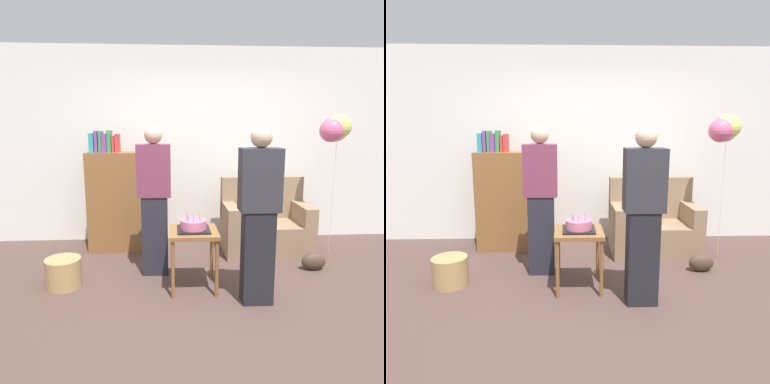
% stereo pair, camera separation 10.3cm
% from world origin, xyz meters
% --- Properties ---
extents(ground_plane, '(8.00, 8.00, 0.00)m').
position_xyz_m(ground_plane, '(0.00, 0.00, 0.00)').
color(ground_plane, '#4C3833').
extents(wall_back, '(6.00, 0.10, 2.70)m').
position_xyz_m(wall_back, '(0.00, 2.05, 1.35)').
color(wall_back, silver).
rests_on(wall_back, ground_plane).
extents(couch, '(1.10, 0.70, 0.96)m').
position_xyz_m(couch, '(0.77, 1.42, 0.34)').
color(couch, '#8C7054').
rests_on(couch, ground_plane).
extents(bookshelf, '(0.80, 0.36, 1.57)m').
position_xyz_m(bookshelf, '(-1.14, 1.58, 0.68)').
color(bookshelf, brown).
rests_on(bookshelf, ground_plane).
extents(side_table, '(0.48, 0.48, 0.61)m').
position_xyz_m(side_table, '(-0.24, 0.36, 0.52)').
color(side_table, brown).
rests_on(side_table, ground_plane).
extents(birthday_cake, '(0.32, 0.32, 0.17)m').
position_xyz_m(birthday_cake, '(-0.24, 0.36, 0.66)').
color(birthday_cake, black).
rests_on(birthday_cake, side_table).
extents(person_blowing_candles, '(0.36, 0.22, 1.63)m').
position_xyz_m(person_blowing_candles, '(-0.64, 0.77, 0.83)').
color(person_blowing_candles, '#23232D').
rests_on(person_blowing_candles, ground_plane).
extents(person_holding_cake, '(0.36, 0.22, 1.63)m').
position_xyz_m(person_holding_cake, '(0.33, 0.04, 0.83)').
color(person_holding_cake, black).
rests_on(person_holding_cake, ground_plane).
extents(wicker_basket, '(0.36, 0.36, 0.30)m').
position_xyz_m(wicker_basket, '(-1.56, 0.47, 0.15)').
color(wicker_basket, '#A88451').
rests_on(wicker_basket, ground_plane).
extents(handbag, '(0.28, 0.14, 0.20)m').
position_xyz_m(handbag, '(1.17, 0.73, 0.10)').
color(handbag, '#473328').
rests_on(handbag, ground_plane).
extents(balloon_bunch, '(0.40, 0.41, 1.77)m').
position_xyz_m(balloon_bunch, '(1.55, 1.23, 1.60)').
color(balloon_bunch, silver).
rests_on(balloon_bunch, ground_plane).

